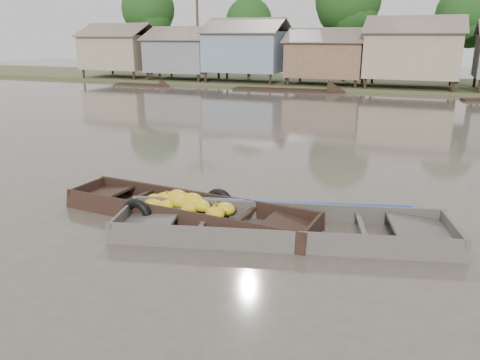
% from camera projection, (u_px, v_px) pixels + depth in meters
% --- Properties ---
extents(ground, '(120.00, 120.00, 0.00)m').
position_uv_depth(ground, '(228.00, 234.00, 9.90)').
color(ground, '#4E473C').
rests_on(ground, ground).
extents(riverbank, '(120.00, 12.47, 10.22)m').
position_uv_depth(riverbank, '(421.00, 48.00, 36.32)').
color(riverbank, '#384723').
rests_on(riverbank, ground).
extents(banana_boat, '(6.18, 1.95, 0.84)m').
position_uv_depth(banana_boat, '(184.00, 210.00, 10.73)').
color(banana_boat, black).
rests_on(banana_boat, ground).
extents(viewer_boat, '(7.23, 3.48, 0.56)m').
position_uv_depth(viewer_boat, '(282.00, 232.00, 9.86)').
color(viewer_boat, '#423C38').
rests_on(viewer_boat, ground).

